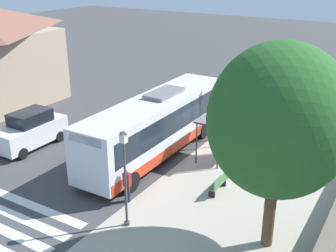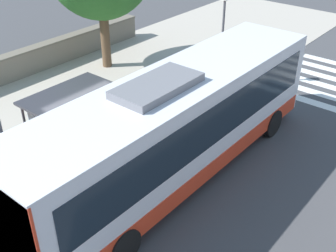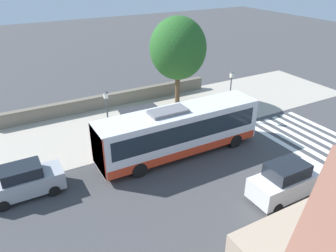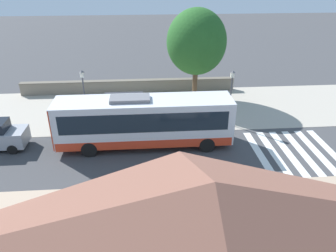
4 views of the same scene
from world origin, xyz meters
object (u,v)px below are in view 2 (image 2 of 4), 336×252
Objects in this scene: bus at (177,125)px; street_lamp_near at (223,30)px; bench at (115,96)px; street_lamp_far at (0,127)px; pedestrian at (222,82)px; bus_shelter at (68,104)px.

bus is 2.69× the size of street_lamp_near.
street_lamp_far reaches higher than bench.
street_lamp_near is (-1.07, 1.52, 1.55)m from pedestrian.
bus_shelter is at bearing 106.48° from street_lamp_far.
bus_shelter is at bearing -155.91° from bus.
bus is 3.53m from bus_shelter.
pedestrian is at bearing -54.74° from street_lamp_near.
pedestrian reaches higher than bench.
street_lamp_far is (0.79, -2.66, 0.72)m from bus_shelter.
pedestrian is 0.36× the size of street_lamp_far.
street_lamp_far is at bearing -120.64° from bus.
street_lamp_near is at bearing 112.39° from bus.
bench is at bearing 157.49° from bus.
bus_shelter is at bearing -104.65° from pedestrian.
street_lamp_far reaches higher than pedestrian.
bus_shelter reaches higher than pedestrian.
bus_shelter is at bearing -65.59° from bench.
street_lamp_near is at bearing 64.35° from bench.
street_lamp_near reaches higher than bus_shelter.
street_lamp_near reaches higher than bench.
bench is (-3.20, -2.91, -0.51)m from pedestrian.
street_lamp_far reaches higher than street_lamp_near.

